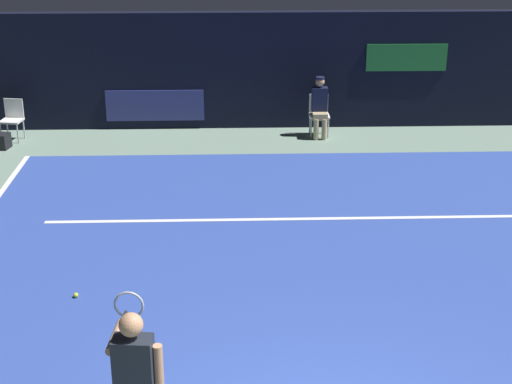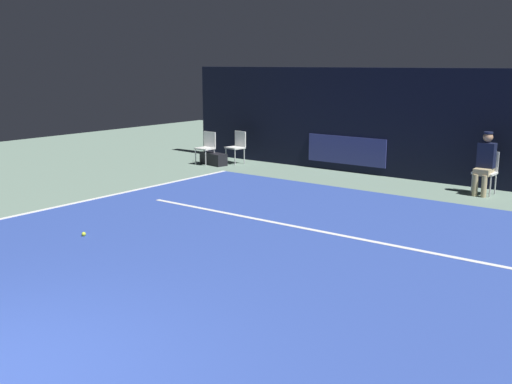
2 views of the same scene
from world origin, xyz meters
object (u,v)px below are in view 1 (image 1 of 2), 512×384
Objects in this scene: tennis_player at (135,383)px; tennis_ball at (76,295)px; courtside_chair_far at (12,117)px; line_judge_on_chair at (320,106)px.

tennis_player reaches higher than tennis_ball.
tennis_player is 3.68m from tennis_ball.
courtside_chair_far reaches higher than tennis_ball.
tennis_player is at bearing -69.75° from courtside_chair_far.
courtside_chair_far is 12.94× the size of tennis_ball.
tennis_player reaches higher than line_judge_on_chair.
courtside_chair_far is (-3.83, 10.39, -0.49)m from tennis_player.
line_judge_on_chair is at bearing 0.10° from courtside_chair_far.
line_judge_on_chair is 19.41× the size of tennis_ball.
courtside_chair_far is 7.53m from tennis_ball.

